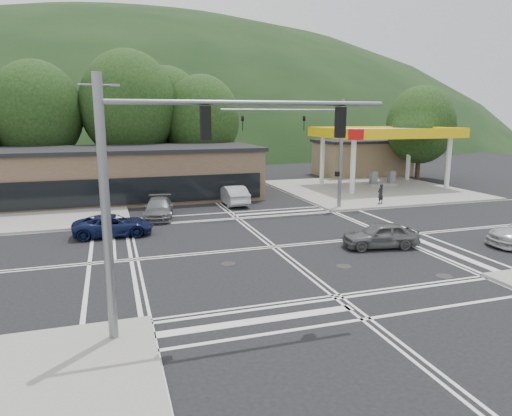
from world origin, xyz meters
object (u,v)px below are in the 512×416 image
object	(u,v)px
car_grey_center	(380,235)
car_queue_b	(219,186)
car_northbound	(159,208)
pedestrian	(381,194)
car_queue_a	(233,195)
car_blue_west	(113,225)

from	to	relation	value
car_grey_center	car_queue_b	bearing A→B (deg)	-156.93
car_northbound	pedestrian	distance (m)	16.78
car_queue_b	pedestrian	distance (m)	13.71
car_queue_b	car_grey_center	bearing A→B (deg)	102.59
pedestrian	car_queue_a	bearing A→B (deg)	-39.12
car_queue_a	car_queue_b	xyz separation A→B (m)	(0.00, 4.53, 0.03)
car_blue_west	car_grey_center	size ratio (longest dim) A/B	1.13
car_blue_west	car_queue_a	bearing A→B (deg)	-50.30
car_northbound	pedestrian	world-z (taller)	pedestrian
car_grey_center	car_queue_a	size ratio (longest dim) A/B	0.87
car_blue_west	car_queue_a	size ratio (longest dim) A/B	0.98
car_queue_b	car_northbound	xyz separation A→B (m)	(-6.03, -7.69, -0.12)
pedestrian	car_queue_b	bearing A→B (deg)	-57.15
car_queue_a	pedestrian	size ratio (longest dim) A/B	2.95
car_northbound	car_blue_west	bearing A→B (deg)	-117.90
car_grey_center	car_northbound	distance (m)	14.95
pedestrian	car_northbound	bearing A→B (deg)	-21.52
car_blue_west	car_grey_center	bearing A→B (deg)	-115.74
car_grey_center	car_queue_b	size ratio (longest dim) A/B	0.86
car_grey_center	pedestrian	distance (m)	11.86
car_queue_b	pedestrian	bearing A→B (deg)	140.99
car_northbound	pedestrian	size ratio (longest dim) A/B	2.96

